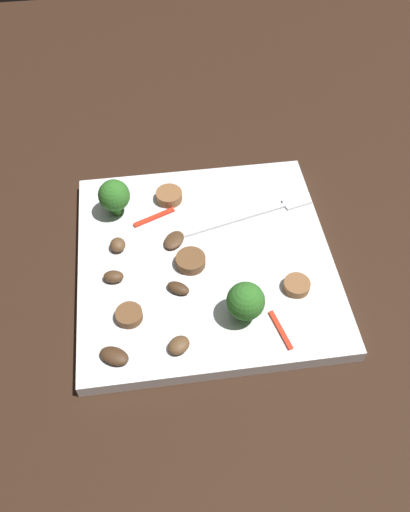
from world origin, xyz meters
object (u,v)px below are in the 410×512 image
pepper_strip_0 (281,330)px  mushroom_0 (118,245)px  mushroom_1 (114,356)px  sausage_slice_0 (191,261)px  pepper_strip_1 (154,217)px  mushroom_2 (113,277)px  fork (255,214)px  sausage_slice_2 (297,285)px  plate (205,261)px  mushroom_5 (178,288)px  mushroom_3 (179,345)px  broccoli_floret_0 (246,301)px  broccoli_floret_1 (114,196)px  sausage_slice_3 (129,315)px  sausage_slice_1 (169,196)px  mushroom_4 (174,240)px

pepper_strip_0 → mushroom_0: bearing=140.8°
mushroom_0 → mushroom_1: bearing=-93.3°
sausage_slice_0 → mushroom_1: size_ratio=1.10×
pepper_strip_1 → mushroom_2: bearing=-120.8°
fork → mushroom_0: size_ratio=8.76×
fork → sausage_slice_2: size_ratio=5.95×
plate → mushroom_5: size_ratio=11.24×
mushroom_3 → pepper_strip_0: 0.11m
mushroom_1 → mushroom_5: size_ratio=1.19×
broccoli_floret_0 → pepper_strip_1: 0.18m
broccoli_floret_0 → broccoli_floret_1: (-0.13, 0.17, 0.00)m
sausage_slice_2 → mushroom_5: bearing=173.7°
mushroom_5 → mushroom_3: bearing=-95.4°
sausage_slice_2 → sausage_slice_3: bearing=-175.8°
sausage_slice_1 → mushroom_0: bearing=-132.9°
pepper_strip_0 → sausage_slice_1: bearing=115.4°
broccoli_floret_0 → mushroom_4: 0.13m
sausage_slice_3 → mushroom_5: (0.06, 0.03, -0.00)m
fork → broccoli_floret_1: size_ratio=3.52×
mushroom_4 → mushroom_5: 0.07m
sausage_slice_1 → mushroom_5: 0.14m
broccoli_floret_1 → plate: bearing=-39.8°
sausage_slice_1 → mushroom_2: same height
plate → mushroom_1: size_ratio=9.46×
mushroom_5 → sausage_slice_0: bearing=62.8°
fork → broccoli_floret_0: 0.15m
mushroom_4 → sausage_slice_1: bearing=89.4°
sausage_slice_2 → mushroom_2: size_ratio=1.30×
sausage_slice_1 → pepper_strip_0: size_ratio=0.69×
plate → mushroom_2: (-0.11, -0.02, 0.01)m
plate → mushroom_3: bearing=-110.2°
mushroom_1 → pepper_strip_1: mushroom_1 is taller
broccoli_floret_0 → mushroom_4: (-0.06, 0.11, -0.03)m
plate → sausage_slice_2: (0.10, -0.06, 0.01)m
broccoli_floret_0 → mushroom_2: broccoli_floret_0 is taller
mushroom_4 → pepper_strip_0: (0.10, -0.14, -0.00)m
pepper_strip_0 → mushroom_5: bearing=147.2°
mushroom_1 → broccoli_floret_0: bearing=12.9°
mushroom_4 → pepper_strip_0: mushroom_4 is taller
mushroom_1 → mushroom_4: mushroom_1 is taller
broccoli_floret_0 → mushroom_3: bearing=-158.7°
fork → mushroom_4: size_ratio=5.87×
mushroom_1 → mushroom_5: bearing=45.6°
mushroom_2 → mushroom_4: size_ratio=0.76×
sausage_slice_3 → pepper_strip_1: size_ratio=0.53×
pepper_strip_0 → fork: bearing=88.1°
sausage_slice_0 → mushroom_1: 0.14m
sausage_slice_0 → mushroom_1: bearing=-129.7°
plate → fork: size_ratio=1.67×
mushroom_0 → mushroom_2: bearing=-98.0°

